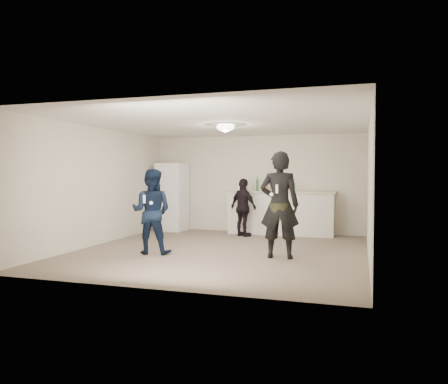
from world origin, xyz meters
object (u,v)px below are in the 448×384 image
(spectator, at_px, (243,207))
(fridge, at_px, (172,197))
(counter, at_px, (281,214))
(shaker, at_px, (239,187))
(man, at_px, (151,211))
(woman, at_px, (279,205))

(spectator, bearing_deg, fridge, 17.76)
(counter, relative_size, fridge, 1.44)
(fridge, height_order, shaker, fridge)
(fridge, bearing_deg, shaker, 2.03)
(man, relative_size, woman, 0.84)
(fridge, height_order, man, fridge)
(fridge, height_order, spectator, fridge)
(shaker, xyz_separation_m, man, (-0.79, -3.34, -0.37))
(woman, xyz_separation_m, spectator, (-1.32, 2.47, -0.25))
(shaker, height_order, spectator, spectator)
(spectator, bearing_deg, man, 100.41)
(fridge, relative_size, shaker, 10.59)
(spectator, bearing_deg, woman, 149.72)
(man, bearing_deg, counter, -127.94)
(woman, distance_m, spectator, 2.82)
(counter, bearing_deg, man, -119.22)
(man, bearing_deg, shaker, -112.09)
(counter, height_order, spectator, spectator)
(spectator, bearing_deg, shaker, -33.35)
(counter, distance_m, woman, 3.14)
(shaker, relative_size, spectator, 0.12)
(man, xyz_separation_m, spectator, (1.07, 2.75, -0.10))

